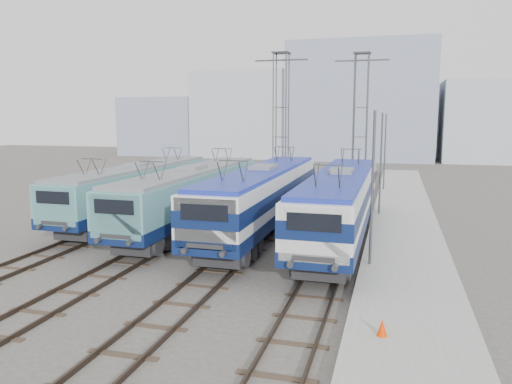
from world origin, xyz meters
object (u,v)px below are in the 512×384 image
at_px(locomotive_far_right, 340,199).
at_px(mast_mid, 381,166).
at_px(mast_rear, 385,153).
at_px(catenary_tower_west, 281,118).
at_px(catenary_tower_east, 360,118).
at_px(safety_cone, 382,328).
at_px(mast_front, 372,192).
at_px(locomotive_center_right, 263,194).
at_px(locomotive_far_left, 138,187).
at_px(locomotive_center_left, 192,192).

height_order(locomotive_far_right, mast_mid, mast_mid).
bearing_deg(mast_rear, catenary_tower_west, -155.06).
relative_size(locomotive_far_right, catenary_tower_east, 1.53).
xyz_separation_m(locomotive_far_right, safety_cone, (2.57, -12.18, -1.79)).
distance_m(catenary_tower_east, mast_mid, 10.69).
distance_m(mast_mid, mast_rear, 12.00).
bearing_deg(mast_front, locomotive_far_right, 111.01).
bearing_deg(catenary_tower_west, mast_mid, -42.93).
xyz_separation_m(locomotive_far_right, mast_mid, (1.85, 7.18, 1.15)).
relative_size(catenary_tower_west, mast_mid, 1.71).
bearing_deg(mast_rear, locomotive_center_right, -108.93).
relative_size(locomotive_far_left, mast_mid, 2.47).
bearing_deg(catenary_tower_east, safety_cone, -84.51).
relative_size(locomotive_center_right, locomotive_far_right, 1.01).
relative_size(mast_front, mast_mid, 1.00).
bearing_deg(locomotive_center_right, locomotive_far_right, -8.45).
distance_m(locomotive_far_left, mast_front, 17.06).
height_order(locomotive_far_left, catenary_tower_east, catenary_tower_east).
height_order(locomotive_center_left, mast_rear, mast_rear).
bearing_deg(mast_rear, locomotive_far_right, -95.51).
xyz_separation_m(locomotive_far_left, locomotive_far_right, (13.50, -2.51, 0.19)).
height_order(locomotive_center_left, safety_cone, locomotive_center_left).
bearing_deg(catenary_tower_east, mast_mid, -78.14).
distance_m(locomotive_center_right, mast_rear, 19.61).
distance_m(locomotive_center_right, mast_mid, 9.17).
xyz_separation_m(locomotive_center_left, mast_rear, (10.85, 18.23, 1.29)).
xyz_separation_m(catenary_tower_west, mast_mid, (8.60, -8.00, -3.14)).
xyz_separation_m(locomotive_center_right, safety_cone, (7.07, -12.85, -1.80)).
bearing_deg(locomotive_far_right, locomotive_center_right, 171.55).
bearing_deg(catenary_tower_east, locomotive_far_right, -89.17).
height_order(mast_front, mast_mid, same).
height_order(locomotive_far_left, mast_front, mast_front).
xyz_separation_m(locomotive_far_right, mast_front, (1.85, -4.82, 1.15)).
relative_size(locomotive_far_left, locomotive_center_left, 0.98).
relative_size(locomotive_far_left, safety_cone, 33.70).
bearing_deg(locomotive_center_right, safety_cone, -61.16).
height_order(locomotive_center_left, mast_front, mast_front).
xyz_separation_m(locomotive_far_left, catenary_tower_east, (13.25, 14.67, 4.48)).
xyz_separation_m(locomotive_center_right, catenary_tower_east, (4.25, 16.51, 4.28)).
xyz_separation_m(catenary_tower_west, mast_front, (8.60, -20.00, -3.14)).
height_order(locomotive_center_left, locomotive_center_right, locomotive_center_right).
relative_size(locomotive_far_left, mast_front, 2.47).
xyz_separation_m(mast_rear, safety_cone, (0.72, -31.36, -2.94)).
bearing_deg(mast_rear, mast_mid, -90.00).
bearing_deg(locomotive_far_right, locomotive_far_left, 169.46).
height_order(catenary_tower_east, safety_cone, catenary_tower_east).
bearing_deg(locomotive_far_right, mast_front, -68.99).
bearing_deg(locomotive_far_right, catenary_tower_east, 90.83).
bearing_deg(locomotive_far_right, catenary_tower_west, 113.97).
bearing_deg(locomotive_far_left, mast_rear, 47.36).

